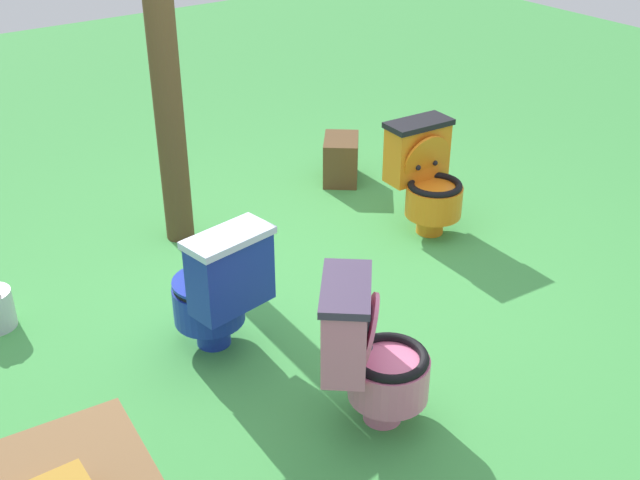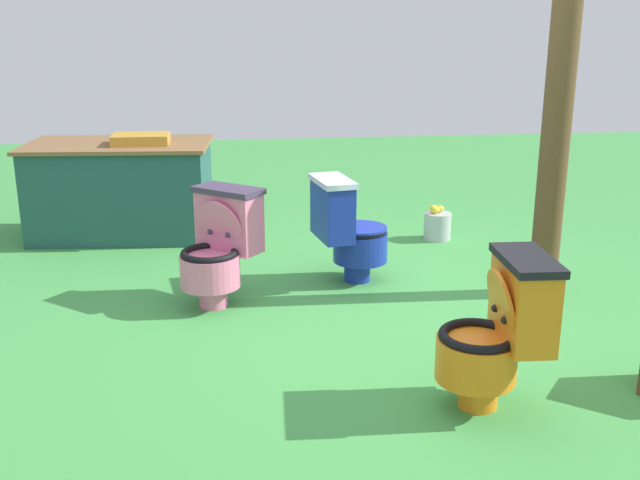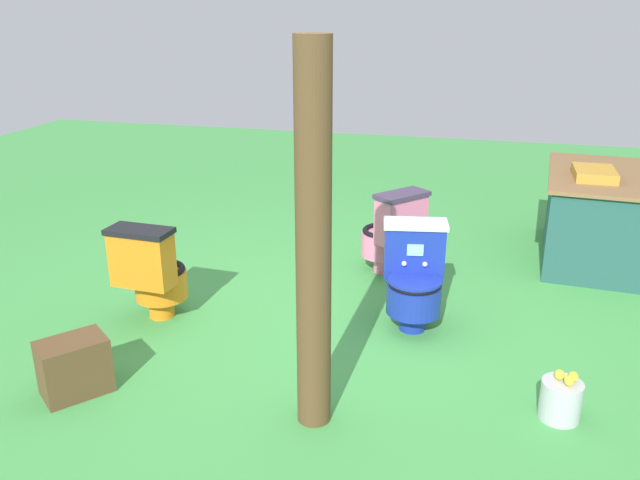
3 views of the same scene
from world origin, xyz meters
The scene contains 7 objects.
ground centered at (0.00, 0.00, 0.00)m, with size 14.00×14.00×0.00m, color #429947.
toilet_pink centered at (-1.07, 0.33, 0.37)m, with size 0.62×0.64×0.73m.
toilet_blue centered at (-0.21, 0.62, 0.37)m, with size 0.55×0.48×0.73m.
toilet_orange centered at (0.19, -1.15, 0.37)m, with size 0.51×0.45×0.73m.
vendor_table centered at (-1.87, 1.99, 0.39)m, with size 1.52×0.98×0.85m.
wooden_post centered at (1.02, 0.24, 1.00)m, with size 0.18×0.18×2.00m, color brown.
lemon_bucket centered at (0.68, 1.53, 0.12)m, with size 0.22×0.22×0.28m.
Camera 2 is at (-1.00, -4.09, 1.72)m, focal length 41.43 mm.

